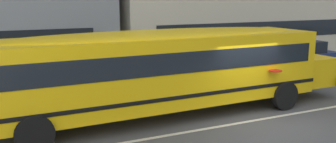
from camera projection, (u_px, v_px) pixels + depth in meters
The scene contains 5 objects.
ground_plane at pixel (255, 120), 12.40m from camera, with size 400.00×400.00×0.00m, color #4C4C4F.
sidewalk_far at pixel (156, 74), 19.93m from camera, with size 120.00×3.00×0.01m, color gray.
lane_centreline at pixel (255, 120), 12.40m from camera, with size 110.00×0.16×0.01m, color silver.
school_bus at pixel (169, 65), 12.63m from camera, with size 13.45×3.19×3.00m.
parked_car_dark_blue_far_corner at pixel (303, 55), 20.89m from camera, with size 3.97×2.02×1.64m.
Camera 1 is at (-7.66, -9.48, 4.07)m, focal length 39.53 mm.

